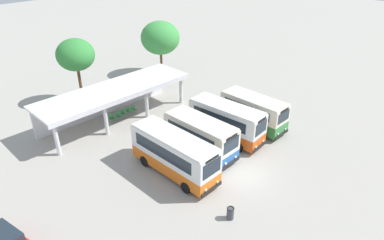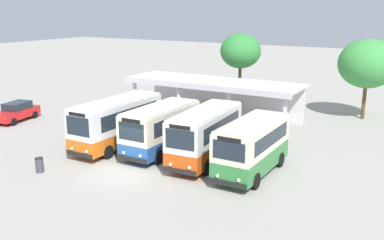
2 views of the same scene
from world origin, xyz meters
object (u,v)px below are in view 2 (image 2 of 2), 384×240
(city_bus_middle_cream, at_px, (206,133))
(parked_car_flank, at_px, (16,112))
(city_bus_nearest_orange, at_px, (117,121))
(city_bus_fourth_amber, at_px, (252,145))
(city_bus_second_in_row, at_px, (161,127))
(waiting_chair_middle_seat, at_px, (217,113))
(waiting_chair_fourth_seat, at_px, (224,114))
(litter_bin_apron, at_px, (39,165))
(waiting_chair_second_from_end, at_px, (210,113))
(waiting_chair_fifth_seat, at_px, (232,115))
(waiting_chair_end_by_column, at_px, (204,112))

(city_bus_middle_cream, xyz_separation_m, parked_car_flank, (-19.02, 0.74, -1.02))
(city_bus_nearest_orange, relative_size, city_bus_fourth_amber, 1.19)
(city_bus_second_in_row, bearing_deg, city_bus_middle_cream, 0.01)
(city_bus_middle_cream, xyz_separation_m, waiting_chair_middle_seat, (-4.27, 10.03, -1.32))
(waiting_chair_fourth_seat, xyz_separation_m, litter_bin_apron, (-4.01, -16.72, -0.07))
(waiting_chair_second_from_end, bearing_deg, litter_bin_apron, -99.05)
(parked_car_flank, xyz_separation_m, waiting_chair_second_from_end, (14.06, 9.21, -0.31))
(city_bus_second_in_row, bearing_deg, waiting_chair_middle_seat, 95.01)
(litter_bin_apron, bearing_deg, city_bus_fourth_amber, 29.31)
(waiting_chair_fourth_seat, bearing_deg, waiting_chair_second_from_end, -176.75)
(city_bus_fourth_amber, bearing_deg, parked_car_flank, 176.78)
(waiting_chair_fifth_seat, bearing_deg, litter_bin_apron, -105.60)
(waiting_chair_second_from_end, bearing_deg, waiting_chair_fourth_seat, 3.25)
(city_bus_second_in_row, height_order, waiting_chair_fourth_seat, city_bus_second_in_row)
(waiting_chair_second_from_end, xyz_separation_m, waiting_chair_fourth_seat, (1.36, 0.08, 0.00))
(city_bus_fourth_amber, bearing_deg, waiting_chair_end_by_column, 130.59)
(city_bus_second_in_row, height_order, waiting_chair_middle_seat, city_bus_second_in_row)
(waiting_chair_second_from_end, relative_size, litter_bin_apron, 0.96)
(waiting_chair_end_by_column, relative_size, waiting_chair_middle_seat, 1.00)
(city_bus_nearest_orange, distance_m, parked_car_flank, 12.33)
(waiting_chair_second_from_end, bearing_deg, parked_car_flank, -146.77)
(waiting_chair_second_from_end, distance_m, litter_bin_apron, 16.86)
(waiting_chair_second_from_end, bearing_deg, waiting_chair_middle_seat, 6.74)
(city_bus_nearest_orange, height_order, city_bus_fourth_amber, city_bus_nearest_orange)
(city_bus_fourth_amber, bearing_deg, waiting_chair_fifth_seat, 120.76)
(waiting_chair_end_by_column, xyz_separation_m, waiting_chair_fifth_seat, (2.71, 0.07, 0.00))
(city_bus_second_in_row, xyz_separation_m, waiting_chair_end_by_column, (-2.24, 10.01, -1.24))
(city_bus_middle_cream, xyz_separation_m, waiting_chair_fourth_seat, (-3.60, 10.03, -1.32))
(parked_car_flank, bearing_deg, waiting_chair_end_by_column, 34.71)
(city_bus_fourth_amber, xyz_separation_m, litter_bin_apron, (-11.00, -6.18, -1.30))
(city_bus_middle_cream, bearing_deg, waiting_chair_middle_seat, 113.08)
(city_bus_middle_cream, xyz_separation_m, city_bus_fourth_amber, (3.39, -0.52, -0.09))
(city_bus_middle_cream, relative_size, waiting_chair_second_from_end, 8.41)
(city_bus_nearest_orange, xyz_separation_m, waiting_chair_middle_seat, (2.51, 10.47, -1.33))
(parked_car_flank, height_order, waiting_chair_fifth_seat, parked_car_flank)
(city_bus_nearest_orange, distance_m, waiting_chair_fifth_seat, 11.29)
(litter_bin_apron, bearing_deg, parked_car_flank, 146.91)
(waiting_chair_second_from_end, bearing_deg, city_bus_fourth_amber, -51.45)
(city_bus_second_in_row, relative_size, parked_car_flank, 1.47)
(waiting_chair_second_from_end, height_order, waiting_chair_fifth_seat, same)
(litter_bin_apron, bearing_deg, city_bus_second_in_row, 57.84)
(waiting_chair_end_by_column, distance_m, waiting_chair_fifth_seat, 2.71)
(city_bus_middle_cream, distance_m, parked_car_flank, 19.06)
(waiting_chair_second_from_end, xyz_separation_m, waiting_chair_fifth_seat, (2.03, 0.13, 0.00))
(city_bus_second_in_row, height_order, waiting_chair_end_by_column, city_bus_second_in_row)
(city_bus_nearest_orange, distance_m, city_bus_second_in_row, 3.42)
(waiting_chair_second_from_end, bearing_deg, city_bus_middle_cream, -63.54)
(waiting_chair_fourth_seat, relative_size, waiting_chair_fifth_seat, 1.00)
(city_bus_nearest_orange, xyz_separation_m, waiting_chair_end_by_column, (1.16, 10.44, -1.33))
(city_bus_fourth_amber, height_order, waiting_chair_end_by_column, city_bus_fourth_amber)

